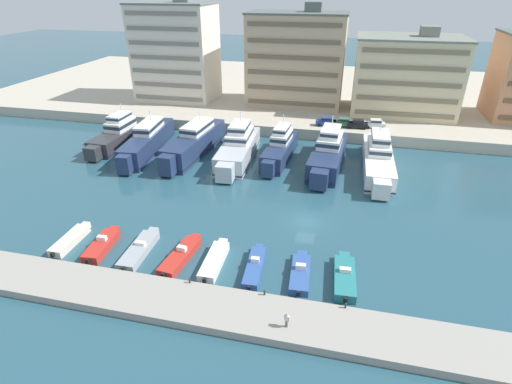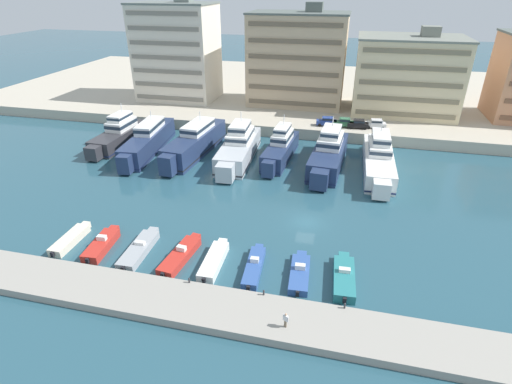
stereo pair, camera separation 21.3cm
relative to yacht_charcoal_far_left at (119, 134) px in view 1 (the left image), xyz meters
The scene contains 29 objects.
ground_plane 44.17m from the yacht_charcoal_far_left, 27.46° to the right, with size 400.00×400.00×0.00m, color #285160.
quay_promenade 60.23m from the yacht_charcoal_far_left, 49.45° to the left, with size 180.00×70.00×2.23m, color #BCB29E.
pier_dock 55.08m from the yacht_charcoal_far_left, 44.67° to the right, with size 120.00×5.59×0.89m, color #9E998E.
yacht_charcoal_far_left is the anchor object (origin of this frame).
yacht_navy_left 7.55m from the yacht_charcoal_far_left, 16.50° to the right, with size 5.74×21.96×7.09m.
yacht_navy_mid_left 16.18m from the yacht_charcoal_far_left, ahead, with size 5.83×22.09×7.26m.
yacht_silver_center_left 24.69m from the yacht_charcoal_far_left, ahead, with size 5.84×20.53×8.03m.
yacht_navy_center 31.95m from the yacht_charcoal_far_left, ahead, with size 4.62×17.28×7.68m.
yacht_navy_center_right 40.51m from the yacht_charcoal_far_left, ahead, with size 6.04×20.19×8.24m.
yacht_white_mid_right 48.85m from the yacht_charcoal_far_left, ahead, with size 4.89×21.98×7.86m.
motorboat_cream_far_left 33.71m from the yacht_charcoal_far_left, 69.94° to the right, with size 1.83×7.11×0.95m.
motorboat_red_left 35.60m from the yacht_charcoal_far_left, 63.33° to the right, with size 2.54×7.23×1.61m.
motorboat_grey_mid_left 37.76m from the yacht_charcoal_far_left, 56.63° to the right, with size 2.34×8.41×1.32m.
motorboat_red_center_left 40.90m from the yacht_charcoal_far_left, 50.53° to the right, with size 2.71×8.28×1.53m.
motorboat_white_center 43.68m from the yacht_charcoal_far_left, 46.46° to the right, with size 2.06×7.71×1.04m.
motorboat_blue_center_right 47.02m from the yacht_charcoal_far_left, 42.30° to the right, with size 2.14×7.79×1.47m.
motorboat_blue_mid_right 50.76m from the yacht_charcoal_far_left, 38.31° to the right, with size 2.44×7.32×1.40m.
motorboat_teal_right 54.37m from the yacht_charcoal_far_left, 35.00° to the right, with size 2.54×7.88×1.50m.
car_blue_far_left 41.44m from the yacht_charcoal_far_left, 19.88° to the left, with size 4.24×2.23×1.80m.
car_green_left 44.73m from the yacht_charcoal_far_left, 18.53° to the left, with size 4.15×2.03×1.80m.
car_black_mid_left 47.33m from the yacht_charcoal_far_left, 17.15° to the left, with size 4.21×2.15×1.80m.
car_white_center_left 50.87m from the yacht_charcoal_far_left, 16.99° to the left, with size 4.22×2.18×1.80m.
apartment_block_far_left 30.14m from the yacht_charcoal_far_left, 87.59° to the left, with size 18.75×13.30×24.00m.
apartment_block_left 43.52m from the yacht_charcoal_far_left, 44.36° to the left, with size 22.11×12.95×22.31m.
apartment_block_mid_left 61.71m from the yacht_charcoal_far_left, 27.02° to the left, with size 22.09×15.14×18.15m.
pedestrian_near_edge 56.13m from the yacht_charcoal_far_left, 45.10° to the right, with size 0.55×0.40×1.60m.
bollard_west 46.32m from the yacht_charcoal_far_left, 51.33° to the right, with size 0.20×0.20×0.61m.
bollard_west_mid 51.62m from the yacht_charcoal_far_left, 44.48° to the right, with size 0.20×0.20×0.61m.
bollard_east_mid 57.52m from the yacht_charcoal_far_left, 38.96° to the right, with size 0.20×0.20×0.61m.
Camera 1 is at (3.73, -45.48, 28.54)m, focal length 28.00 mm.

